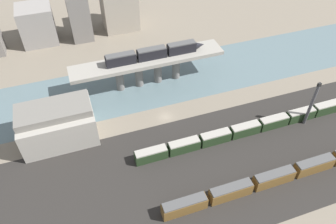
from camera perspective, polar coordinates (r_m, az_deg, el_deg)
ground_plane at (r=108.29m, az=-0.42°, el=-0.82°), size 400.00×400.00×0.00m
railbed_yard at (r=93.61m, az=4.41°, el=-10.51°), size 280.00×42.00×0.01m
river_water at (r=122.17m, az=-3.33°, el=5.11°), size 320.00×28.37×0.01m
bridge at (r=117.23m, az=-3.50°, el=8.31°), size 54.76×8.98×10.64m
train_on_bridge at (r=115.52m, az=-2.23°, el=10.28°), size 35.97×3.07×3.82m
train_yard_near at (r=94.86m, az=18.59°, el=-10.62°), size 67.45×2.87×4.15m
train_yard_mid at (r=104.86m, az=13.81°, el=-2.85°), size 73.78×2.94×3.74m
warehouse_building at (r=103.21m, az=-18.71°, el=-1.89°), size 21.69×14.79×12.39m
signal_tower at (r=109.95m, az=23.69°, el=1.22°), size 1.00×0.96×16.35m
city_block_left at (r=152.81m, az=-21.83°, el=13.98°), size 14.01×13.47×15.72m
city_block_center at (r=149.06m, az=-15.21°, el=15.78°), size 8.53×10.73×19.94m
city_block_right at (r=153.73m, az=-8.58°, el=18.20°), size 15.01×13.71×22.61m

